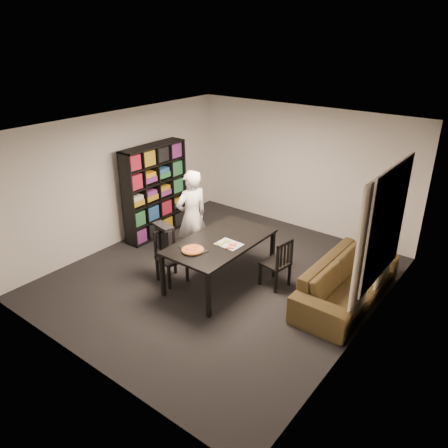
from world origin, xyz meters
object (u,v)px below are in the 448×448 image
Objects in this scene: chair_left at (168,252)px; bookshelf at (155,191)px; baking_tray at (193,249)px; chair_right at (279,261)px; dining_table at (220,244)px; sofa at (347,282)px; person at (192,217)px; pepperoni_pizza at (193,250)px.

bookshelf is at bearing 64.01° from chair_left.
chair_left is at bearing 174.73° from baking_tray.
baking_tray is at bearing -36.67° from chair_right.
dining_table is 0.83× the size of sofa.
chair_right is at bearing 109.94° from person.
person reaches higher than sofa.
pepperoni_pizza is at bearing -31.01° from bookshelf.
chair_left is 2.97m from sofa.
dining_table reaches higher than sofa.
bookshelf reaches higher than chair_left.
chair_right is at bearing 46.43° from pepperoni_pizza.
sofa is at bearing 33.76° from pepperoni_pizza.
chair_left is 0.40× the size of sofa.
sofa is at bearing 116.66° from chair_right.
baking_tray reaches higher than dining_table.
person is at bearing -76.19° from chair_right.
sofa is (1.92, 0.79, -0.39)m from dining_table.
chair_left reaches higher than dining_table.
chair_left reaches higher than pepperoni_pizza.
sofa is (1.05, 0.33, -0.16)m from chair_right.
bookshelf is at bearing 162.22° from dining_table.
bookshelf reaches higher than dining_table.
bookshelf is 2.18× the size of chair_right.
sofa is (2.06, 1.31, -0.46)m from baking_tray.
dining_table is at bearing 85.91° from person.
baking_tray is at bearing 124.10° from pepperoni_pizza.
baking_tray is at bearing 122.40° from sofa.
person is at bearing 160.58° from dining_table.
sofa is at bearing 114.86° from person.
pepperoni_pizza reaches higher than dining_table.
dining_table is 4.73× the size of baking_tray.
chair_right reaches higher than sofa.
chair_right is 2.49× the size of pepperoni_pizza.
person reaches higher than dining_table.
pepperoni_pizza reaches higher than baking_tray.
sofa is (2.68, 1.25, -0.19)m from chair_left.
sofa is at bearing 1.04° from bookshelf.
chair_right is 1.82m from person.
baking_tray is 2.49m from sofa.
pepperoni_pizza is (2.13, -1.28, -0.13)m from bookshelf.
pepperoni_pizza is 0.15× the size of sofa.
person reaches higher than pepperoni_pizza.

